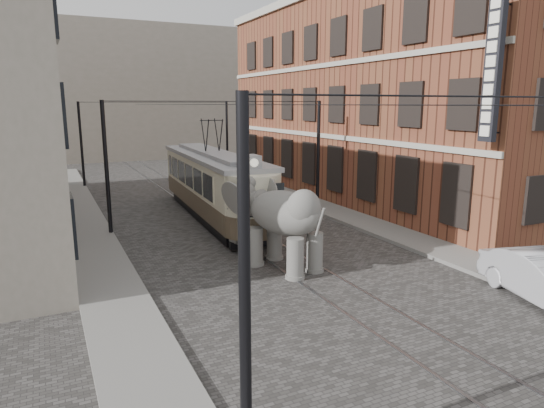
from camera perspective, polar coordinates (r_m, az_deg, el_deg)
ground at (r=18.87m, az=1.09°, el=-6.19°), size 120.00×120.00×0.00m
tram_rails at (r=18.87m, az=1.09°, el=-6.15°), size 1.54×80.00×0.02m
sidewalk_right at (r=22.09m, az=15.18°, el=-3.72°), size 2.00×60.00×0.15m
sidewalk_left at (r=17.12m, az=-19.00°, el=-8.51°), size 2.00×60.00×0.15m
brick_building at (r=31.47m, az=12.01°, el=11.86°), size 8.00×26.00×12.00m
distant_block at (r=56.64m, az=-17.75°, el=12.43°), size 28.00×10.00×14.00m
catenary at (r=22.64m, az=-5.03°, el=4.58°), size 11.00×30.20×6.00m
tram at (r=25.03m, az=-7.03°, el=4.14°), size 3.32×12.89×5.06m
elephant at (r=17.09m, az=1.48°, el=-2.61°), size 4.38×5.80×3.15m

